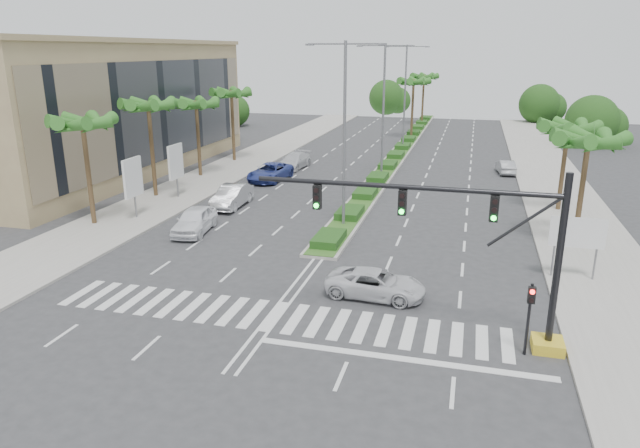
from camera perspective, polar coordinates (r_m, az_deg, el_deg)
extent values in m
plane|color=#333335|center=(25.97, -4.60, -9.19)|extent=(160.00, 160.00, 0.00)
cube|color=gray|center=(44.00, 23.88, 0.56)|extent=(6.00, 120.00, 0.15)
cube|color=gray|center=(49.22, -13.59, 3.19)|extent=(6.00, 120.00, 0.15)
cube|color=gray|center=(68.31, 8.16, 7.31)|extent=(2.20, 75.00, 0.20)
cube|color=#335D20|center=(68.29, 8.16, 7.41)|extent=(1.80, 75.00, 0.04)
cube|color=tan|center=(58.98, -20.63, 10.68)|extent=(12.00, 36.00, 12.00)
cube|color=gold|center=(24.85, 21.80, -11.16)|extent=(1.20, 1.20, 0.45)
cylinder|color=black|center=(23.48, 22.72, -3.63)|extent=(0.28, 0.28, 7.00)
cylinder|color=black|center=(22.62, 8.29, 3.69)|extent=(12.00, 0.20, 0.20)
cylinder|color=black|center=(22.86, 19.68, 0.14)|extent=(2.53, 0.12, 2.15)
cube|color=black|center=(22.66, 17.03, 1.44)|extent=(0.32, 0.24, 1.00)
cylinder|color=#19E533|center=(22.61, 16.97, 0.57)|extent=(0.20, 0.06, 0.20)
cube|color=black|center=(22.78, 8.22, 2.10)|extent=(0.32, 0.24, 1.00)
cylinder|color=#19E533|center=(22.73, 8.15, 1.24)|extent=(0.20, 0.06, 0.20)
cube|color=black|center=(23.42, -0.30, 2.70)|extent=(0.32, 0.24, 1.00)
cylinder|color=#19E533|center=(23.38, -0.39, 1.85)|extent=(0.20, 0.06, 0.20)
cylinder|color=black|center=(23.64, 20.10, -8.98)|extent=(0.12, 0.12, 3.00)
cube|color=black|center=(23.06, 20.41, -6.67)|extent=(0.28, 0.22, 0.65)
cylinder|color=red|center=(22.87, 20.48, -6.39)|extent=(0.18, 0.05, 0.18)
cylinder|color=slate|center=(31.85, 22.34, -2.69)|extent=(0.10, 0.10, 2.80)
cylinder|color=slate|center=(32.19, 25.86, -2.93)|extent=(0.10, 0.10, 2.80)
cube|color=#0C6638|center=(31.65, 24.37, -0.77)|extent=(2.60, 0.08, 1.50)
cube|color=white|center=(31.60, 24.38, -0.79)|extent=(2.70, 0.02, 1.60)
cylinder|color=slate|center=(41.90, -18.01, 2.31)|extent=(0.12, 0.12, 2.80)
cube|color=white|center=(41.55, -18.21, 4.45)|extent=(0.18, 2.10, 2.70)
cube|color=#D8594C|center=(41.55, -18.21, 4.45)|extent=(0.12, 2.00, 2.60)
cylinder|color=slate|center=(46.89, -14.10, 4.15)|extent=(0.12, 0.12, 2.80)
cube|color=white|center=(46.57, -14.24, 6.06)|extent=(0.18, 2.10, 2.70)
cube|color=#D8594C|center=(46.57, -14.24, 6.06)|extent=(0.12, 2.00, 2.60)
cylinder|color=brown|center=(40.99, -22.14, 4.60)|extent=(0.32, 0.32, 7.00)
sphere|color=brown|center=(40.47, -22.68, 9.29)|extent=(0.70, 0.70, 0.70)
cone|color=#326C22|center=(39.83, -21.38, 9.18)|extent=(0.90, 3.62, 1.50)
cone|color=#326C22|center=(40.76, -21.15, 9.36)|extent=(3.39, 2.96, 1.50)
cone|color=#326C22|center=(41.48, -22.04, 9.38)|extent=(3.73, 1.68, 1.50)
cone|color=#326C22|center=(41.46, -23.37, 9.23)|extent=(2.38, 3.65, 1.50)
cone|color=#326C22|center=(40.72, -24.19, 9.01)|extent=(2.38, 3.65, 1.50)
cone|color=#326C22|center=(39.79, -23.87, 8.90)|extent=(3.73, 1.68, 1.50)
cone|color=#326C22|center=(39.39, -22.61, 8.97)|extent=(3.39, 2.96, 1.50)
cylinder|color=brown|center=(47.45, -16.43, 6.95)|extent=(0.32, 0.32, 7.40)
sphere|color=brown|center=(47.00, -16.80, 11.27)|extent=(0.70, 0.70, 0.70)
cone|color=#326C22|center=(46.44, -15.61, 11.18)|extent=(0.90, 3.62, 1.50)
cone|color=#326C22|center=(47.39, -15.52, 11.29)|extent=(3.39, 2.96, 1.50)
cone|color=#326C22|center=(48.04, -16.37, 11.29)|extent=(3.73, 1.68, 1.50)
cone|color=#326C22|center=(47.93, -17.52, 11.19)|extent=(2.38, 3.65, 1.50)
cone|color=#326C22|center=(47.13, -18.14, 11.04)|extent=(2.38, 3.65, 1.50)
cone|color=#326C22|center=(46.23, -17.75, 10.98)|extent=(3.73, 1.68, 1.50)
cone|color=#326C22|center=(45.92, -16.61, 11.04)|extent=(3.39, 2.96, 1.50)
cylinder|color=brown|center=(54.39, -12.06, 8.16)|extent=(0.32, 0.32, 6.80)
sphere|color=brown|center=(54.00, -12.28, 11.62)|extent=(0.70, 0.70, 0.70)
cone|color=#326C22|center=(53.52, -11.20, 11.53)|extent=(0.90, 3.62, 1.50)
cone|color=#326C22|center=(54.47, -11.20, 11.62)|extent=(3.39, 2.96, 1.50)
cone|color=#326C22|center=(55.07, -11.99, 11.63)|extent=(3.73, 1.68, 1.50)
cone|color=#326C22|center=(54.89, -12.98, 11.55)|extent=(2.38, 3.65, 1.50)
cone|color=#326C22|center=(54.05, -13.46, 11.44)|extent=(2.38, 3.65, 1.50)
cone|color=#326C22|center=(53.17, -13.04, 11.38)|extent=(3.73, 1.68, 1.50)
cone|color=#326C22|center=(52.94, -12.02, 11.42)|extent=(3.39, 2.96, 1.50)
cylinder|color=brown|center=(61.52, -8.70, 9.52)|extent=(0.32, 0.32, 7.20)
sphere|color=brown|center=(61.18, -8.85, 12.77)|extent=(0.70, 0.70, 0.70)
cone|color=#326C22|center=(60.75, -7.87, 12.69)|extent=(0.90, 3.62, 1.50)
cone|color=#326C22|center=(61.70, -7.92, 12.75)|extent=(3.39, 2.96, 1.50)
cone|color=#326C22|center=(62.26, -8.65, 12.76)|extent=(3.73, 1.68, 1.50)
cone|color=#326C22|center=(62.02, -9.52, 12.70)|extent=(2.38, 3.65, 1.50)
cone|color=#326C22|center=(61.15, -9.90, 12.62)|extent=(2.38, 3.65, 1.50)
cone|color=#326C22|center=(60.31, -9.48, 12.59)|extent=(3.73, 1.68, 1.50)
cone|color=#326C22|center=(60.12, -8.56, 12.61)|extent=(3.39, 2.96, 1.50)
cylinder|color=brown|center=(37.38, 24.66, 2.79)|extent=(0.32, 0.32, 6.50)
sphere|color=brown|center=(36.82, 25.27, 7.54)|extent=(0.70, 0.70, 0.70)
cone|color=#326C22|center=(37.04, 26.93, 7.22)|extent=(0.90, 3.62, 1.50)
cone|color=#326C22|center=(37.79, 26.06, 7.49)|extent=(3.39, 2.96, 1.50)
cone|color=#326C22|center=(37.84, 24.62, 7.68)|extent=(3.73, 1.68, 1.50)
cone|color=#326C22|center=(37.14, 23.62, 7.66)|extent=(2.38, 3.65, 1.50)
cone|color=#326C22|center=(36.20, 23.82, 7.42)|extent=(2.38, 3.65, 1.50)
cone|color=#326C22|center=(35.74, 25.14, 7.16)|extent=(3.73, 1.68, 1.50)
cone|color=#326C22|center=(36.12, 26.54, 7.06)|extent=(3.39, 2.96, 1.50)
cylinder|color=brown|center=(45.14, 23.11, 5.01)|extent=(0.32, 0.32, 6.20)
sphere|color=brown|center=(44.69, 23.56, 8.77)|extent=(0.70, 0.70, 0.70)
cone|color=#326C22|center=(44.87, 24.94, 8.50)|extent=(0.90, 3.62, 1.50)
cone|color=#326C22|center=(45.65, 24.26, 8.70)|extent=(3.39, 2.96, 1.50)
cone|color=#326C22|center=(45.72, 23.06, 8.86)|extent=(3.73, 1.68, 1.50)
cone|color=#326C22|center=(45.03, 22.21, 8.85)|extent=(2.38, 3.65, 1.50)
cone|color=#326C22|center=(44.09, 22.35, 8.68)|extent=(2.38, 3.65, 1.50)
cone|color=#326C22|center=(43.61, 23.41, 8.48)|extent=(3.73, 1.68, 1.50)
cone|color=#326C22|center=(43.96, 24.58, 8.40)|extent=(3.39, 2.96, 1.50)
cylinder|color=brown|center=(77.68, 9.22, 11.14)|extent=(0.32, 0.32, 7.50)
sphere|color=brown|center=(77.41, 9.35, 13.83)|extent=(0.70, 0.70, 0.70)
cone|color=#326C22|center=(77.31, 10.18, 13.71)|extent=(0.90, 3.62, 1.50)
cone|color=#326C22|center=(78.20, 9.93, 13.76)|extent=(3.39, 2.96, 1.50)
cone|color=#326C22|center=(78.50, 9.25, 13.80)|extent=(3.73, 1.68, 1.50)
cone|color=#326C22|center=(77.99, 8.64, 13.81)|extent=(2.38, 3.65, 1.50)
cone|color=#326C22|center=(77.05, 8.55, 13.77)|extent=(2.38, 3.65, 1.50)
cone|color=#326C22|center=(76.37, 9.07, 13.72)|extent=(3.73, 1.68, 1.50)
cone|color=#326C22|center=(76.49, 9.80, 13.69)|extent=(3.39, 2.96, 1.50)
cylinder|color=brown|center=(92.55, 10.24, 12.01)|extent=(0.32, 0.32, 7.50)
sphere|color=brown|center=(92.32, 10.36, 14.26)|extent=(0.70, 0.70, 0.70)
cone|color=#326C22|center=(92.24, 11.06, 14.16)|extent=(0.90, 3.62, 1.50)
cone|color=#326C22|center=(93.13, 10.84, 14.20)|extent=(3.39, 2.96, 1.50)
cone|color=#326C22|center=(93.42, 10.27, 14.24)|extent=(3.73, 1.68, 1.50)
cone|color=#326C22|center=(92.89, 9.76, 14.25)|extent=(2.38, 3.65, 1.50)
cone|color=#326C22|center=(91.94, 9.70, 14.22)|extent=(2.38, 3.65, 1.50)
cone|color=#326C22|center=(91.28, 10.14, 14.18)|extent=(3.73, 1.68, 1.50)
cone|color=#326C22|center=(91.41, 10.75, 14.16)|extent=(3.39, 2.96, 1.50)
cylinder|color=slate|center=(37.17, 2.46, 8.59)|extent=(0.20, 0.20, 12.00)
cylinder|color=slate|center=(37.05, 0.67, 17.58)|extent=(2.40, 0.10, 0.10)
cylinder|color=slate|center=(36.53, 4.50, 17.54)|extent=(2.40, 0.10, 0.10)
cube|color=slate|center=(37.34, -1.04, 17.50)|extent=(0.50, 0.25, 0.12)
cube|color=slate|center=(36.34, 6.29, 17.41)|extent=(0.50, 0.25, 0.12)
cylinder|color=slate|center=(52.78, 6.34, 11.01)|extent=(0.20, 0.20, 12.00)
cylinder|color=slate|center=(52.70, 5.21, 17.36)|extent=(2.40, 0.10, 0.10)
cylinder|color=slate|center=(52.33, 7.92, 17.27)|extent=(2.40, 0.10, 0.10)
cube|color=slate|center=(52.90, 3.98, 17.33)|extent=(0.50, 0.25, 0.12)
cube|color=slate|center=(52.20, 9.17, 17.17)|extent=(0.50, 0.25, 0.12)
cylinder|color=slate|center=(68.57, 8.47, 12.30)|extent=(0.20, 0.20, 12.00)
cylinder|color=slate|center=(68.51, 7.65, 17.19)|extent=(2.40, 0.10, 0.10)
cylinder|color=slate|center=(68.23, 9.74, 17.11)|extent=(2.40, 0.10, 0.10)
cube|color=slate|center=(68.66, 6.70, 17.18)|extent=(0.50, 0.25, 0.12)
cube|color=slate|center=(68.12, 10.70, 17.02)|extent=(0.50, 0.25, 0.12)
imported|color=white|center=(37.94, -12.44, 0.36)|extent=(2.56, 5.03, 1.64)
imported|color=#B7B7BC|center=(43.69, -8.80, 2.76)|extent=(1.85, 5.05, 1.65)
imported|color=#2F3E91|center=(52.21, -5.01, 5.19)|extent=(3.12, 5.88, 1.57)
imported|color=silver|center=(57.63, -2.61, 6.33)|extent=(2.56, 5.40, 1.52)
imported|color=silver|center=(27.69, 5.60, -5.97)|extent=(4.92, 2.50, 1.33)
imported|color=#ADAEB2|center=(57.92, 18.08, 5.45)|extent=(1.87, 4.10, 1.30)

